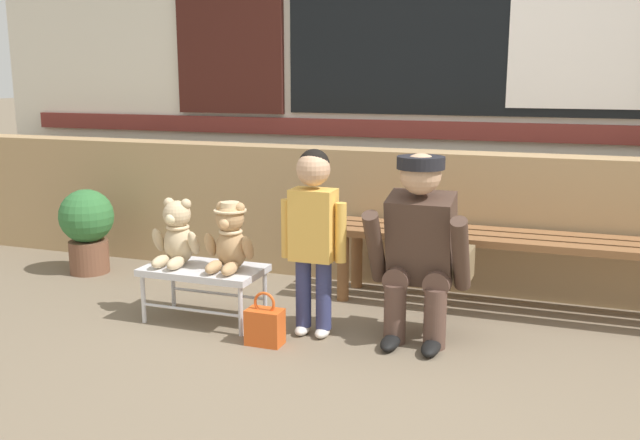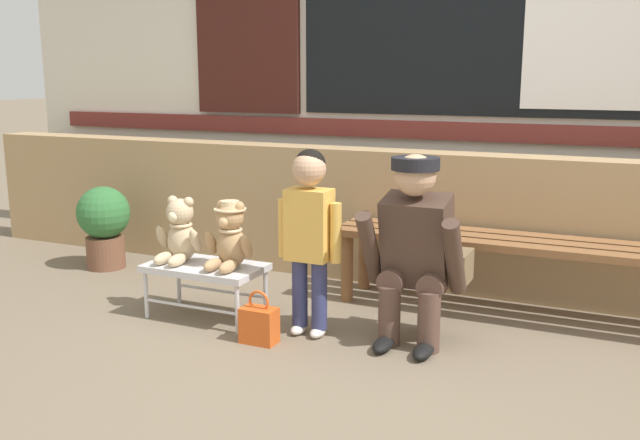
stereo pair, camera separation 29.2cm
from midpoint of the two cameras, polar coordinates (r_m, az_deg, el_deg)
The scene contains 10 objects.
ground_plane at distance 3.22m, azimuth 2.80°, elevation -12.36°, with size 60.00×60.00×0.00m, color #756651.
brick_low_wall at distance 4.41m, azimuth 8.32°, elevation 0.00°, with size 7.29×0.25×0.85m, color tan.
wooden_bench_long at distance 4.00m, azimuth 13.74°, elevation -2.19°, with size 2.10×0.40×0.44m.
small_display_bench at distance 3.85m, azimuth -11.59°, elevation -4.27°, with size 0.64×0.36×0.30m.
teddy_bear_plain at distance 3.89m, azimuth -13.71°, elevation -1.21°, with size 0.28×0.26×0.36m.
teddy_bear_with_hat at distance 3.72m, azimuth -9.60°, elevation -1.47°, with size 0.28×0.27×0.36m.
child_standing at distance 3.49m, azimuth -2.93°, elevation -0.20°, with size 0.35×0.18×0.96m.
adult_crouching at distance 3.46m, azimuth 5.94°, elevation -2.26°, with size 0.50×0.49×0.95m.
handbag_on_ground at distance 3.52m, azimuth -6.92°, elevation -8.59°, with size 0.18×0.11×0.27m.
potted_plant at distance 4.97m, azimuth -20.07°, elevation -0.47°, with size 0.36×0.36×0.57m.
Camera 1 is at (0.72, -2.87, 1.31)m, focal length 39.26 mm.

